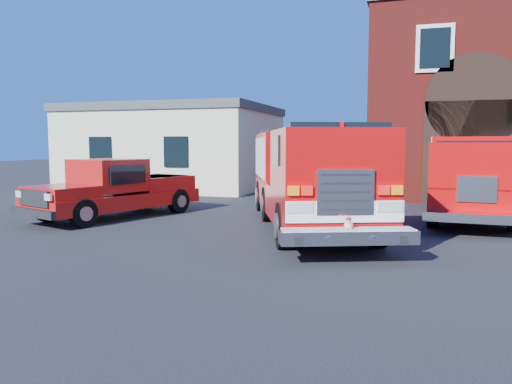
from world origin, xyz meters
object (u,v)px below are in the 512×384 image
(side_building, at_px, (176,147))
(secondary_truck, at_px, (470,173))
(fire_engine, at_px, (308,175))
(pickup_truck, at_px, (116,190))

(side_building, bearing_deg, secondary_truck, -27.16)
(fire_engine, xyz_separation_m, pickup_truck, (-6.24, -0.14, -0.58))
(fire_engine, xyz_separation_m, secondary_truck, (4.64, 3.43, -0.06))
(side_building, xyz_separation_m, fire_engine, (9.45, -10.66, -0.73))
(side_building, height_order, secondary_truck, side_building)
(pickup_truck, relative_size, secondary_truck, 0.75)
(side_building, xyz_separation_m, pickup_truck, (3.21, -10.80, -1.31))
(fire_engine, height_order, pickup_truck, fire_engine)
(fire_engine, height_order, secondary_truck, fire_engine)
(pickup_truck, height_order, secondary_truck, secondary_truck)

